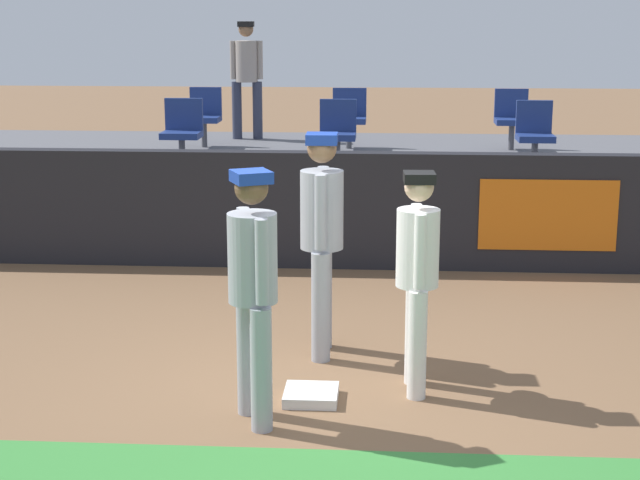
{
  "coord_description": "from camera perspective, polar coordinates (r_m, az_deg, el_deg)",
  "views": [
    {
      "loc": [
        0.51,
        -7.0,
        2.87
      ],
      "look_at": [
        -0.03,
        0.98,
        1.0
      ],
      "focal_mm": 56.07,
      "sensor_mm": 36.0,
      "label": 1
    }
  ],
  "objects": [
    {
      "name": "seat_front_right",
      "position": [
        12.61,
        12.16,
        6.08
      ],
      "size": [
        0.44,
        0.44,
        0.84
      ],
      "color": "#4C4C51",
      "rests_on": "bleacher_platform"
    },
    {
      "name": "seat_back_center",
      "position": [
        14.28,
        1.68,
        7.17
      ],
      "size": [
        0.48,
        0.44,
        0.84
      ],
      "color": "#4C4C51",
      "rests_on": "bleacher_platform"
    },
    {
      "name": "field_wall",
      "position": [
        11.18,
        1.22,
        1.72
      ],
      "size": [
        18.0,
        0.26,
        1.31
      ],
      "color": "black",
      "rests_on": "ground_plane"
    },
    {
      "name": "seat_back_right",
      "position": [
        14.37,
        10.88,
        6.98
      ],
      "size": [
        0.47,
        0.44,
        0.84
      ],
      "color": "#4C4C51",
      "rests_on": "bleacher_platform"
    },
    {
      "name": "player_fielder_home",
      "position": [
        7.5,
        5.61,
        -1.53
      ],
      "size": [
        0.34,
        0.54,
        1.69
      ],
      "rotation": [
        0.0,
        0.0,
        -1.52
      ],
      "color": "white",
      "rests_on": "ground_plane"
    },
    {
      "name": "player_coach_visitor",
      "position": [
        8.24,
        0.1,
        0.65
      ],
      "size": [
        0.36,
        0.53,
        1.88
      ],
      "rotation": [
        0.0,
        0.0,
        -1.56
      ],
      "color": "#9EA3AD",
      "rests_on": "ground_plane"
    },
    {
      "name": "bleacher_platform",
      "position": [
        13.74,
        1.67,
        3.02
      ],
      "size": [
        18.0,
        4.8,
        0.91
      ],
      "primitive_type": "cube",
      "color": "#59595E",
      "rests_on": "ground_plane"
    },
    {
      "name": "spectator_hooded",
      "position": [
        15.26,
        -4.21,
        9.57
      ],
      "size": [
        0.49,
        0.35,
        1.75
      ],
      "rotation": [
        0.0,
        0.0,
        3.2
      ],
      "color": "#33384C",
      "rests_on": "bleacher_platform"
    },
    {
      "name": "seat_front_center",
      "position": [
        12.49,
        1.01,
        6.31
      ],
      "size": [
        0.46,
        0.44,
        0.84
      ],
      "color": "#4C4C51",
      "rests_on": "bleacher_platform"
    },
    {
      "name": "first_base",
      "position": [
        7.55,
        -0.51,
        -8.85
      ],
      "size": [
        0.4,
        0.4,
        0.08
      ],
      "primitive_type": "cube",
      "color": "white",
      "rests_on": "ground_plane"
    },
    {
      "name": "seat_back_left",
      "position": [
        14.5,
        -6.6,
        7.18
      ],
      "size": [
        0.46,
        0.44,
        0.84
      ],
      "color": "#4C4C51",
      "rests_on": "bleacher_platform"
    },
    {
      "name": "player_runner_visitor",
      "position": [
        6.88,
        -3.85,
        -2.27
      ],
      "size": [
        0.46,
        0.47,
        1.8
      ],
      "rotation": [
        0.0,
        0.0,
        -1.13
      ],
      "color": "#9EA3AD",
      "rests_on": "ground_plane"
    },
    {
      "name": "ground_plane",
      "position": [
        7.58,
        -0.28,
        -9.08
      ],
      "size": [
        60.0,
        60.0,
        0.0
      ],
      "primitive_type": "plane",
      "color": "brown"
    },
    {
      "name": "seat_front_left",
      "position": [
        12.74,
        -7.86,
        6.33
      ],
      "size": [
        0.48,
        0.44,
        0.84
      ],
      "color": "#4C4C51",
      "rests_on": "bleacher_platform"
    }
  ]
}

